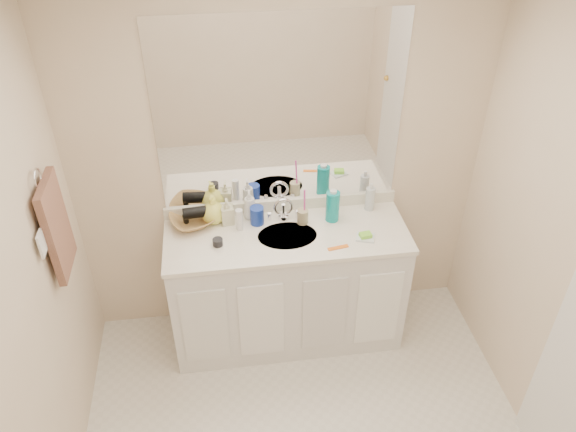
{
  "coord_description": "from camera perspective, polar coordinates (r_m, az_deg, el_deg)",
  "views": [
    {
      "loc": [
        -0.38,
        -1.71,
        3.01
      ],
      "look_at": [
        0.0,
        0.97,
        1.05
      ],
      "focal_mm": 35.0,
      "sensor_mm": 36.0,
      "label": 1
    }
  ],
  "objects": [
    {
      "name": "switch_plate",
      "position": [
        2.99,
        -23.74,
        -2.58
      ],
      "size": [
        0.01,
        0.08,
        0.13
      ],
      "primitive_type": "cube",
      "color": "white",
      "rests_on": "wall_left"
    },
    {
      "name": "clear_pump_bottle",
      "position": [
        3.7,
        8.33,
        1.74
      ],
      "size": [
        0.08,
        0.08,
        0.16
      ],
      "primitive_type": "cylinder",
      "rotation": [
        0.0,
        0.0,
        -0.33
      ],
      "color": "silver",
      "rests_on": "countertop"
    },
    {
      "name": "green_soap",
      "position": [
        3.47,
        7.88,
        -1.94
      ],
      "size": [
        0.08,
        0.06,
        0.03
      ],
      "primitive_type": "cube",
      "rotation": [
        0.0,
        0.0,
        0.14
      ],
      "color": "#88E738",
      "rests_on": "soap_dish"
    },
    {
      "name": "wicker_basket",
      "position": [
        3.6,
        -9.69,
        -0.42
      ],
      "size": [
        0.35,
        0.35,
        0.07
      ],
      "primitive_type": "imported",
      "rotation": [
        0.0,
        0.0,
        0.36
      ],
      "color": "olive",
      "rests_on": "countertop"
    },
    {
      "name": "countertop",
      "position": [
        3.5,
        -0.12,
        -1.98
      ],
      "size": [
        1.52,
        0.57,
        0.03
      ],
      "primitive_type": "cube",
      "color": "white",
      "rests_on": "vanity_cabinet"
    },
    {
      "name": "hair_dryer",
      "position": [
        3.56,
        -9.46,
        0.34
      ],
      "size": [
        0.15,
        0.09,
        0.07
      ],
      "primitive_type": "cylinder",
      "rotation": [
        0.0,
        1.57,
        0.09
      ],
      "color": "black",
      "rests_on": "wicker_basket"
    },
    {
      "name": "wall_left",
      "position": [
        2.66,
        -26.27,
        -11.99
      ],
      "size": [
        0.02,
        2.6,
        2.4
      ],
      "primitive_type": "cube",
      "color": "beige",
      "rests_on": "floor"
    },
    {
      "name": "soap_bottle_yellow",
      "position": [
        3.56,
        -7.62,
        0.71
      ],
      "size": [
        0.19,
        0.19,
        0.19
      ],
      "primitive_type": "imported",
      "rotation": [
        0.0,
        0.0,
        -0.35
      ],
      "color": "#EBEB5B",
      "rests_on": "countertop"
    },
    {
      "name": "blue_mug",
      "position": [
        3.55,
        -3.17,
        0.05
      ],
      "size": [
        0.12,
        0.12,
        0.12
      ],
      "primitive_type": "cylinder",
      "rotation": [
        0.0,
        0.0,
        0.42
      ],
      "color": "#16319A",
      "rests_on": "countertop"
    },
    {
      "name": "toothbrush",
      "position": [
        3.5,
        1.69,
        1.32
      ],
      "size": [
        0.02,
        0.04,
        0.21
      ],
      "primitive_type": "cylinder",
      "rotation": [
        0.14,
        0.0,
        -0.23
      ],
      "color": "#F23FB4",
      "rests_on": "tan_cup"
    },
    {
      "name": "soap_bottle_white",
      "position": [
        3.58,
        -3.93,
        1.19
      ],
      "size": [
        0.08,
        0.08,
        0.2
      ],
      "primitive_type": "imported",
      "rotation": [
        0.0,
        0.0,
        -0.06
      ],
      "color": "silver",
      "rests_on": "countertop"
    },
    {
      "name": "soap_dish",
      "position": [
        3.48,
        7.85,
        -2.17
      ],
      "size": [
        0.13,
        0.12,
        0.01
      ],
      "primitive_type": "cube",
      "rotation": [
        0.0,
        0.0,
        -0.33
      ],
      "color": "white",
      "rests_on": "countertop"
    },
    {
      "name": "wall_back",
      "position": [
        3.53,
        -0.74,
        5.04
      ],
      "size": [
        2.6,
        0.02,
        2.4
      ],
      "primitive_type": "cube",
      "color": "beige",
      "rests_on": "floor"
    },
    {
      "name": "mirror",
      "position": [
        3.36,
        -0.78,
        10.26
      ],
      "size": [
        1.48,
        0.01,
        1.2
      ],
      "primitive_type": "cube",
      "color": "white",
      "rests_on": "wall_back"
    },
    {
      "name": "towel_ring",
      "position": [
        3.02,
        -24.09,
        3.5
      ],
      "size": [
        0.01,
        0.11,
        0.11
      ],
      "primitive_type": "torus",
      "rotation": [
        0.0,
        1.57,
        0.0
      ],
      "color": "silver",
      "rests_on": "wall_left"
    },
    {
      "name": "sink_basin",
      "position": [
        3.48,
        -0.07,
        -2.14
      ],
      "size": [
        0.37,
        0.37,
        0.02
      ],
      "primitive_type": "cylinder",
      "color": "#B6B19F",
      "rests_on": "countertop"
    },
    {
      "name": "faucet",
      "position": [
        3.58,
        -0.47,
        0.46
      ],
      "size": [
        0.02,
        0.02,
        0.11
      ],
      "primitive_type": "cylinder",
      "color": "silver",
      "rests_on": "countertop"
    },
    {
      "name": "soap_bottle_cream",
      "position": [
        3.55,
        -6.21,
        0.5
      ],
      "size": [
        0.09,
        0.09,
        0.18
      ],
      "primitive_type": "imported",
      "rotation": [
        0.0,
        0.0,
        0.11
      ],
      "color": "beige",
      "rests_on": "countertop"
    },
    {
      "name": "hand_towel",
      "position": [
        3.17,
        -22.45,
        -1.04
      ],
      "size": [
        0.04,
        0.32,
        0.55
      ],
      "primitive_type": "cube",
      "color": "brown",
      "rests_on": "towel_ring"
    },
    {
      "name": "dark_jar",
      "position": [
        3.41,
        -7.15,
        -2.65
      ],
      "size": [
        0.08,
        0.08,
        0.04
      ],
      "primitive_type": "cylinder",
      "rotation": [
        0.0,
        0.0,
        -0.27
      ],
      "color": "black",
      "rests_on": "countertop"
    },
    {
      "name": "ceiling",
      "position": [
        1.86,
        4.42,
        16.51
      ],
      "size": [
        2.6,
        2.6,
        0.02
      ],
      "primitive_type": "cube",
      "color": "white",
      "rests_on": "wall_back"
    },
    {
      "name": "orange_comb",
      "position": [
        3.39,
        5.12,
        -3.21
      ],
      "size": [
        0.13,
        0.05,
        0.01
      ],
      "primitive_type": "cube",
      "rotation": [
        0.0,
        0.0,
        0.16
      ],
      "color": "orange",
      "rests_on": "countertop"
    },
    {
      "name": "backsplash",
      "position": [
        3.67,
        -0.68,
        1.17
      ],
      "size": [
        1.52,
        0.03,
        0.08
      ],
      "primitive_type": "cube",
      "color": "white",
      "rests_on": "countertop"
    },
    {
      "name": "tan_cup",
      "position": [
        3.55,
        1.5,
        -0.06
      ],
      "size": [
        0.07,
        0.07,
        0.09
      ],
      "primitive_type": "cylinder",
      "rotation": [
        0.0,
        0.0,
        -0.01
      ],
      "color": "tan",
      "rests_on": "countertop"
    },
    {
      "name": "vanity_cabinet",
      "position": [
        3.78,
        -0.11,
        -7.24
      ],
      "size": [
        1.5,
        0.55,
        0.85
      ],
      "primitive_type": "cube",
      "color": "white",
      "rests_on": "floor"
    },
    {
      "name": "extra_white_bottle",
      "position": [
        3.5,
        -4.96,
        -0.36
      ],
      "size": [
        0.06,
        0.06,
        0.14
      ],
      "primitive_type": "cylinder",
      "rotation": [
        0.0,
        0.0,
        0.41
      ],
      "color": "white",
      "rests_on": "countertop"
    },
    {
      "name": "mouthwash_bottle",
      "position": [
        3.56,
        4.55,
        0.99
      ],
      "size": [
        0.11,
        0.11,
        0.21
      ],
      "primitive_type": "cylinder",
      "rotation": [
        0.0,
        0.0,
        -0.3
      ],
      "color": "#0C9398",
      "rests_on": "countertop"
    }
  ]
}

